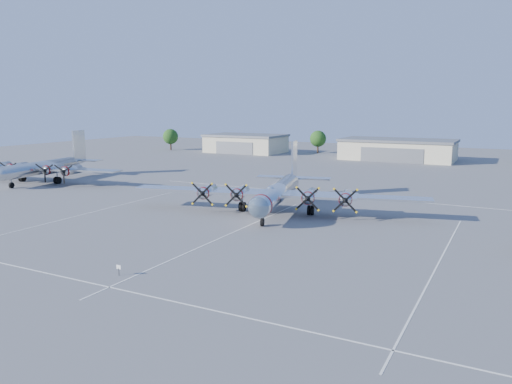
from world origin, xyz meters
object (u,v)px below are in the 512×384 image
at_px(hangar_west, 246,143).
at_px(tree_far_west, 171,137).
at_px(hangar_center, 398,149).
at_px(main_bomber_b29, 279,210).
at_px(bomber_west, 46,182).
at_px(tree_west, 318,139).
at_px(info_placard, 119,268).

distance_m(hangar_west, tree_far_west, 25.36).
xyz_separation_m(hangar_center, main_bomber_b29, (-0.51, -71.65, -2.71)).
distance_m(tree_far_west, main_bomber_b29, 97.10).
relative_size(hangar_west, main_bomber_b29, 0.58).
xyz_separation_m(tree_far_west, bomber_west, (19.98, -64.44, -4.22)).
distance_m(tree_west, main_bomber_b29, 83.47).
height_order(hangar_center, tree_far_west, tree_far_west).
distance_m(main_bomber_b29, info_placard, 29.90).
bearing_deg(hangar_west, bomber_west, -94.20).
xyz_separation_m(bomber_west, info_placard, (48.78, -33.13, 0.64)).
bearing_deg(bomber_west, tree_west, 63.20).
xyz_separation_m(tree_far_west, tree_west, (45.00, 12.00, 0.00)).
xyz_separation_m(hangar_west, tree_west, (20.00, 8.04, 1.51)).
height_order(hangar_west, main_bomber_b29, hangar_west).
bearing_deg(main_bomber_b29, info_placard, -104.49).
distance_m(hangar_west, bomber_west, 68.64).
bearing_deg(main_bomber_b29, bomber_west, 163.18).
bearing_deg(info_placard, hangar_west, 115.84).
bearing_deg(info_placard, bomber_west, 148.35).
bearing_deg(info_placard, tree_west, 104.76).
bearing_deg(hangar_center, bomber_west, -126.18).
distance_m(hangar_center, bomber_west, 84.79).
bearing_deg(bomber_west, hangar_center, 45.15).
bearing_deg(bomber_west, hangar_west, 77.13).
height_order(hangar_west, bomber_west, hangar_west).
distance_m(tree_far_west, bomber_west, 67.60).
bearing_deg(info_placard, hangar_center, 91.82).
relative_size(main_bomber_b29, bomber_west, 1.15).
distance_m(tree_west, bomber_west, 80.54).
relative_size(tree_far_west, bomber_west, 0.19).
distance_m(tree_far_west, info_placard, 119.41).
xyz_separation_m(tree_far_west, info_placard, (68.75, -97.57, -3.58)).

